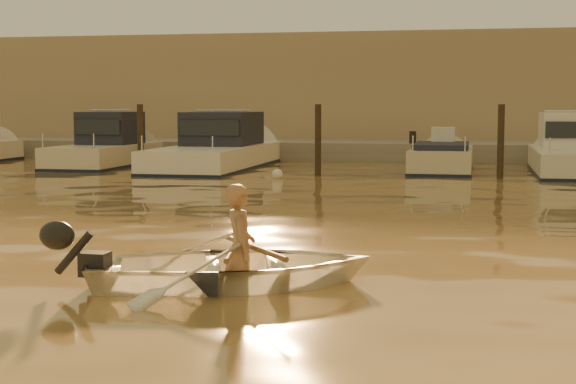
% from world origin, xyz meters
% --- Properties ---
extents(ground_plane, '(160.00, 160.00, 0.00)m').
position_xyz_m(ground_plane, '(0.00, 0.00, 0.00)').
color(ground_plane, brown).
rests_on(ground_plane, ground).
extents(dinghy, '(3.78, 3.24, 0.66)m').
position_xyz_m(dinghy, '(1.54, -1.30, 0.21)').
color(dinghy, white).
rests_on(dinghy, ground_plane).
extents(person, '(0.50, 0.61, 1.43)m').
position_xyz_m(person, '(1.63, -1.26, 0.42)').
color(person, '#9B704D').
rests_on(person, dinghy).
extents(outboard_motor, '(0.98, 0.69, 0.70)m').
position_xyz_m(outboard_motor, '(0.13, -1.82, 0.28)').
color(outboard_motor, black).
rests_on(outboard_motor, dinghy).
extents(oar_port, '(1.18, 1.80, 0.13)m').
position_xyz_m(oar_port, '(1.77, -1.21, 0.42)').
color(oar_port, brown).
rests_on(oar_port, dinghy).
extents(oar_starboard, '(0.44, 2.08, 0.13)m').
position_xyz_m(oar_starboard, '(1.58, -1.28, 0.42)').
color(oar_starboard, brown).
rests_on(oar_starboard, dinghy).
extents(moored_boat_1, '(2.04, 6.13, 1.75)m').
position_xyz_m(moored_boat_1, '(-7.62, 16.00, 0.62)').
color(moored_boat_1, beige).
rests_on(moored_boat_1, ground_plane).
extents(moored_boat_2, '(2.55, 8.44, 1.75)m').
position_xyz_m(moored_boat_2, '(-3.86, 16.00, 0.62)').
color(moored_boat_2, white).
rests_on(moored_boat_2, ground_plane).
extents(moored_boat_3, '(1.77, 5.22, 0.95)m').
position_xyz_m(moored_boat_3, '(3.15, 16.00, 0.22)').
color(moored_boat_3, beige).
rests_on(moored_boat_3, ground_plane).
extents(moored_boat_4, '(2.21, 6.82, 1.75)m').
position_xyz_m(moored_boat_4, '(6.91, 16.00, 0.62)').
color(moored_boat_4, beige).
rests_on(moored_boat_4, ground_plane).
extents(piling_1, '(0.18, 0.18, 2.20)m').
position_xyz_m(piling_1, '(-5.50, 13.80, 0.90)').
color(piling_1, '#2D2319').
rests_on(piling_1, ground_plane).
extents(piling_2, '(0.18, 0.18, 2.20)m').
position_xyz_m(piling_2, '(-0.20, 13.80, 0.90)').
color(piling_2, '#2D2319').
rests_on(piling_2, ground_plane).
extents(piling_3, '(0.18, 0.18, 2.20)m').
position_xyz_m(piling_3, '(4.80, 13.80, 0.90)').
color(piling_3, '#2D2319').
rests_on(piling_3, ground_plane).
extents(fender_b, '(0.30, 0.30, 0.30)m').
position_xyz_m(fender_b, '(-7.36, 13.67, 0.10)').
color(fender_b, orange).
rests_on(fender_b, ground_plane).
extents(fender_c, '(0.30, 0.30, 0.30)m').
position_xyz_m(fender_c, '(-1.11, 12.64, 0.10)').
color(fender_c, silver).
rests_on(fender_c, ground_plane).
extents(fender_d, '(0.30, 0.30, 0.30)m').
position_xyz_m(fender_d, '(3.89, 14.10, 0.10)').
color(fender_d, red).
rests_on(fender_d, ground_plane).
extents(quay, '(52.00, 4.00, 1.00)m').
position_xyz_m(quay, '(0.00, 21.50, 0.15)').
color(quay, gray).
rests_on(quay, ground_plane).
extents(waterfront_building, '(46.00, 7.00, 4.80)m').
position_xyz_m(waterfront_building, '(0.00, 27.00, 2.40)').
color(waterfront_building, '#9E8466').
rests_on(waterfront_building, quay).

